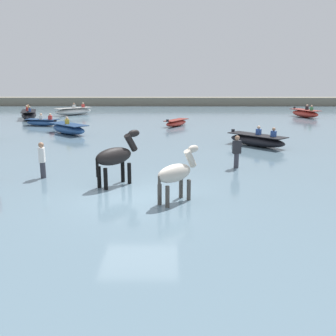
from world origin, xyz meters
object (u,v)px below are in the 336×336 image
boat_distant_west (176,123)px  boat_far_offshore (74,111)px  boat_near_starboard (305,113)px  horse_lead_black (116,157)px  person_wading_mid (237,154)px  person_wading_close (42,162)px  horse_trailing_pinto (176,174)px  boat_mid_channel (42,122)px  boat_near_port (29,115)px  boat_mid_outer (68,129)px  boat_far_inshore (257,140)px

boat_distant_west → boat_far_offshore: boat_far_offshore is taller
boat_distant_west → boat_far_offshore: bearing=139.7°
boat_near_starboard → boat_far_offshore: 21.93m
horse_lead_black → person_wading_mid: 5.34m
boat_near_starboard → person_wading_close: 27.56m
horse_trailing_pinto → boat_mid_channel: (-9.96, 18.00, -0.60)m
horse_lead_black → boat_mid_channel: 18.03m
boat_near_starboard → person_wading_close: person_wading_close is taller
boat_distant_west → boat_far_offshore: (-9.86, 8.35, 0.11)m
person_wading_close → boat_near_port: bearing=111.2°
horse_trailing_pinto → person_wading_close: bearing=150.8°
boat_mid_outer → person_wading_close: 11.27m
boat_near_starboard → boat_near_port: (-24.90, -1.67, 0.02)m
horse_lead_black → boat_distant_west: (2.34, 16.07, -0.75)m
boat_near_starboard → boat_mid_channel: 23.09m
horse_lead_black → boat_near_starboard: horse_lead_black is taller
boat_far_offshore → boat_distant_west: bearing=-40.3°
boat_mid_outer → person_wading_close: bearing=-80.1°
boat_distant_west → person_wading_mid: 13.66m
boat_mid_channel → horse_trailing_pinto: bearing=-61.0°
horse_lead_black → person_wading_close: (-2.89, 0.96, -0.40)m
horse_trailing_pinto → boat_mid_outer: horse_trailing_pinto is taller
boat_distant_west → person_wading_close: bearing=-109.1°
horse_trailing_pinto → boat_far_inshore: size_ratio=0.60×
boat_mid_channel → boat_mid_outer: (3.07, -4.13, 0.07)m
horse_trailing_pinto → boat_mid_outer: (-6.89, 13.87, -0.54)m
horse_trailing_pinto → person_wading_mid: bearing=59.8°
boat_far_offshore → person_wading_close: size_ratio=2.19×
boat_near_starboard → boat_distant_west: (-11.98, -6.42, -0.11)m
boat_distant_west → boat_far_offshore: size_ratio=0.74×
horse_lead_black → boat_far_offshore: size_ratio=0.60×
horse_lead_black → person_wading_close: 3.08m
boat_near_port → boat_far_inshore: bearing=-37.4°
boat_near_starboard → boat_far_inshore: bearing=-117.5°
horse_trailing_pinto → boat_far_offshore: horse_trailing_pinto is taller
horse_trailing_pinto → boat_near_starboard: 27.22m
horse_lead_black → boat_mid_outer: size_ratio=0.65×
person_wading_close → person_wading_mid: bearing=12.4°
boat_mid_channel → boat_far_inshore: boat_far_inshore is taller
boat_far_offshore → boat_mid_outer: size_ratio=1.09×
horse_trailing_pinto → person_wading_mid: size_ratio=1.18×
person_wading_mid → horse_lead_black: bearing=-150.6°
horse_trailing_pinto → boat_distant_west: (0.27, 17.88, -0.63)m
boat_mid_channel → person_wading_mid: size_ratio=1.70×
boat_near_starboard → boat_far_offshore: bearing=174.9°
person_wading_mid → boat_near_port: bearing=129.9°
horse_trailing_pinto → boat_near_starboard: size_ratio=0.57×
boat_near_starboard → boat_far_offshore: size_ratio=0.94×
boat_far_offshore → boat_mid_outer: bearing=-77.7°
boat_near_starboard → person_wading_mid: bearing=-116.0°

